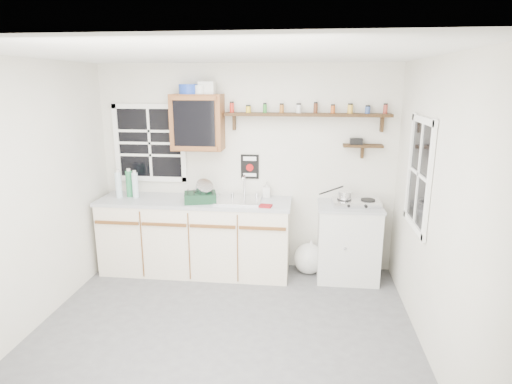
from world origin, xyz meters
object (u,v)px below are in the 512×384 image
Objects in this scene: main_cabinet at (196,236)px; right_cabinet at (348,242)px; spice_shelf at (307,114)px; hotplate at (356,202)px; dish_rack at (201,195)px; upper_cabinet at (197,122)px.

right_cabinet is at bearing 0.79° from main_cabinet.
spice_shelf reaches higher than hotplate.
dish_rack is at bearing 178.55° from hotplate.
right_cabinet is 1.65× the size of hotplate.
right_cabinet is at bearing -3.76° from upper_cabinet.
dish_rack reaches higher than main_cabinet.
main_cabinet is at bearing -170.77° from spice_shelf.
right_cabinet is 1.57m from spice_shelf.
main_cabinet is 1.84m from right_cabinet.
upper_cabinet reaches higher than spice_shelf.
hotplate is (0.59, -0.21, -0.98)m from spice_shelf.
main_cabinet is at bearing -179.21° from right_cabinet.
dish_rack is at bearing -176.45° from right_cabinet.
spice_shelf is 4.52× the size of dish_rack.
spice_shelf is (1.31, 0.21, 1.47)m from main_cabinet.
hotplate reaches higher than right_cabinet.
main_cabinet is 1.96m from hotplate.
spice_shelf is at bearing 3.11° from upper_cabinet.
right_cabinet is (1.83, 0.03, -0.01)m from main_cabinet.
upper_cabinet is 0.34× the size of spice_shelf.
right_cabinet is 0.48× the size of spice_shelf.
right_cabinet is at bearing 158.17° from hotplate.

